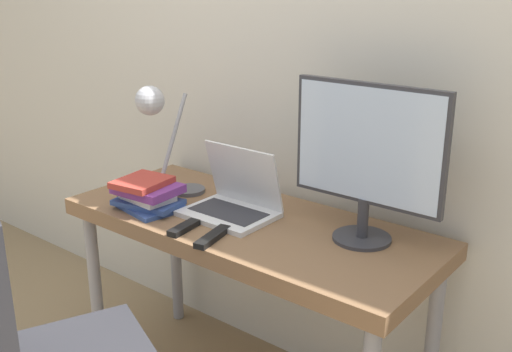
{
  "coord_description": "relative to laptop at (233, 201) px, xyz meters",
  "views": [
    {
      "loc": [
        1.25,
        -1.23,
        1.56
      ],
      "look_at": [
        0.06,
        0.26,
        0.92
      ],
      "focal_mm": 42.0,
      "sensor_mm": 36.0,
      "label": 1
    }
  ],
  "objects": [
    {
      "name": "laptop",
      "position": [
        0.0,
        0.0,
        0.0
      ],
      "size": [
        0.32,
        0.24,
        0.25
      ],
      "color": "silver",
      "rests_on": "desk"
    },
    {
      "name": "media_remote",
      "position": [
        -0.03,
        -0.22,
        -0.04
      ],
      "size": [
        0.06,
        0.14,
        0.02
      ],
      "color": "black",
      "rests_on": "desk"
    },
    {
      "name": "desk",
      "position": [
        0.07,
        -0.0,
        -0.13
      ],
      "size": [
        1.37,
        0.57,
        0.74
      ],
      "color": "brown",
      "rests_on": "ground_plane"
    },
    {
      "name": "desk_lamp",
      "position": [
        -0.29,
        -0.08,
        0.27
      ],
      "size": [
        0.13,
        0.29,
        0.45
      ],
      "color": "#4C4C51",
      "rests_on": "desk"
    },
    {
      "name": "wall_back",
      "position": [
        0.07,
        0.35,
        0.5
      ],
      "size": [
        8.0,
        0.05,
        2.6
      ],
      "color": "beige",
      "rests_on": "ground_plane"
    },
    {
      "name": "monitor",
      "position": [
        0.47,
        0.1,
        0.24
      ],
      "size": [
        0.51,
        0.19,
        0.51
      ],
      "color": "#333338",
      "rests_on": "desk"
    },
    {
      "name": "book_stack",
      "position": [
        -0.28,
        -0.16,
        0.01
      ],
      "size": [
        0.27,
        0.23,
        0.11
      ],
      "color": "#334C8C",
      "rests_on": "desk"
    },
    {
      "name": "tv_remote",
      "position": [
        0.09,
        -0.21,
        -0.04
      ],
      "size": [
        0.07,
        0.18,
        0.02
      ],
      "color": "black",
      "rests_on": "desk"
    },
    {
      "name": "office_chair",
      "position": [
        0.0,
        -0.8,
        -0.19
      ],
      "size": [
        0.62,
        0.6,
        1.07
      ],
      "color": "black",
      "rests_on": "ground_plane"
    }
  ]
}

